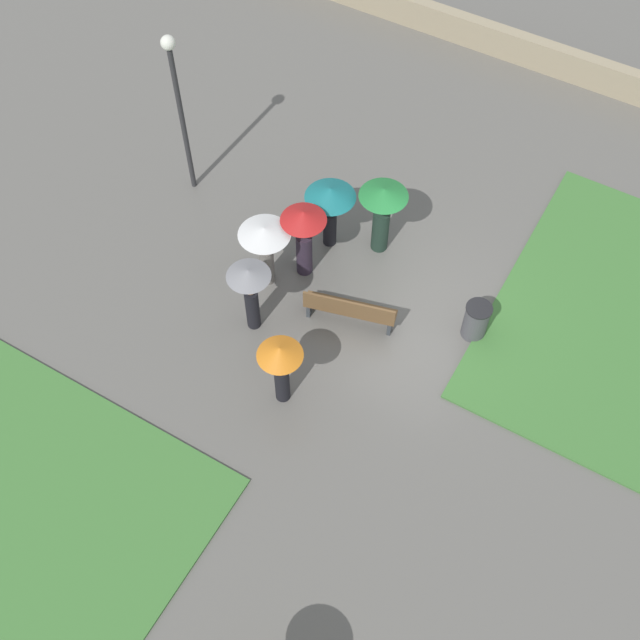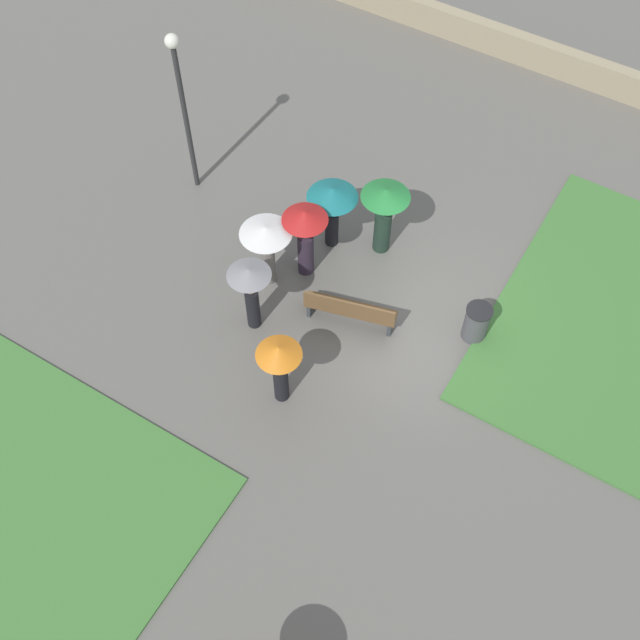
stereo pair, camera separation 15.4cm
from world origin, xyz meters
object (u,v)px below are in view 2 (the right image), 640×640
Objects in this scene: crowd_person_grey at (250,287)px; crowd_person_green at (384,209)px; crowd_person_orange at (279,362)px; park_bench at (350,310)px; crowd_person_white at (266,241)px; crowd_person_red at (305,231)px; crowd_person_teal at (332,201)px; lamp_post at (181,94)px; trash_bin at (476,323)px.

crowd_person_green reaches higher than crowd_person_grey.
crowd_person_green is at bearing 84.33° from crowd_person_grey.
crowd_person_orange is (-1.48, 1.21, -0.00)m from crowd_person_grey.
crowd_person_white reaches higher than park_bench.
crowd_person_orange is at bearing -160.16° from crowd_person_red.
crowd_person_orange is (-1.29, 3.04, -0.04)m from crowd_person_red.
crowd_person_teal reaches higher than crowd_person_white.
crowd_person_white is (0.65, 1.66, -0.07)m from crowd_person_teal.
lamp_post reaches higher than trash_bin.
lamp_post is 4.04m from crowd_person_teal.
crowd_person_teal is at bearing -178.48° from lamp_post.
trash_bin is 0.53× the size of crowd_person_white.
crowd_person_red is at bearing 17.23° from crowd_person_orange.
lamp_post reaches higher than park_bench.
crowd_person_orange is 4.51m from crowd_person_green.
crowd_person_orange is 3.02m from crowd_person_white.
trash_bin is 0.49× the size of crowd_person_green.
park_bench is at bearing 24.04° from trash_bin.
park_bench is 6.00m from lamp_post.
park_bench is at bearing 8.18° from crowd_person_teal.
crowd_person_orange reaches higher than crowd_person_teal.
trash_bin is 4.78m from crowd_person_white.
crowd_person_red is 1.86m from crowd_person_green.
crowd_person_grey is (0.27, 2.84, -0.07)m from crowd_person_teal.
crowd_person_teal reaches higher than trash_bin.
crowd_person_red is 1.10× the size of crowd_person_white.
crowd_person_white is (2.14, -0.10, 0.86)m from park_bench.
lamp_post is 4.08m from crowd_person_red.
lamp_post is 2.25× the size of crowd_person_green.
park_bench is 1.07× the size of crowd_person_grey.
crowd_person_white is (0.57, 0.66, -0.03)m from crowd_person_red.
lamp_post is 3.80m from crowd_person_white.
crowd_person_green is (0.43, -2.22, 0.83)m from park_bench.
crowd_person_red reaches higher than trash_bin.
crowd_person_teal is at bearing 100.92° from crowd_person_grey.
crowd_person_grey is at bearing 16.57° from park_bench.
crowd_person_red is (-0.19, -1.84, 0.03)m from crowd_person_grey.
crowd_person_grey is 1.04× the size of crowd_person_orange.
crowd_person_teal is at bearing -9.71° from trash_bin.
crowd_person_orange reaches higher than crowd_person_white.
crowd_person_grey reaches higher than park_bench.
park_bench is 0.47× the size of lamp_post.
crowd_person_orange reaches higher than park_bench.
lamp_post is at bearing 73.13° from crowd_person_red.
trash_bin is 3.21m from crowd_person_green.
park_bench is 2.23m from crowd_person_grey.
crowd_person_green is at bearing -41.24° from crowd_person_red.
crowd_person_red is (4.03, 0.33, 0.89)m from trash_bin.
crowd_person_grey is at bearing 50.55° from crowd_person_white.
park_bench is 2.68m from trash_bin.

